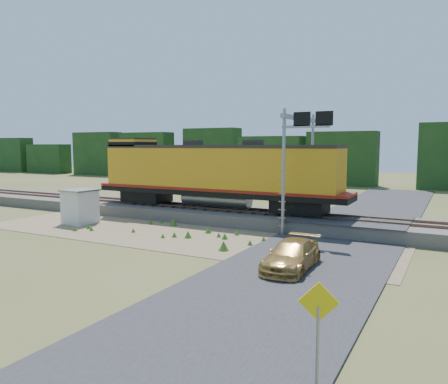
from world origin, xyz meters
The scene contains 12 objects.
ground centered at (0.00, 0.00, 0.00)m, with size 140.00×140.00×0.00m, color #475123.
ballast centered at (0.00, 6.00, 0.40)m, with size 70.00×5.00×0.80m, color slate.
rails centered at (0.00, 6.00, 0.88)m, with size 70.00×1.54×0.16m.
dirt_shoulder centered at (-2.00, 0.50, 0.01)m, with size 26.00×8.00×0.03m, color #8C7754.
road centered at (7.00, 0.74, 0.09)m, with size 7.00×66.00×0.86m.
tree_line_north centered at (0.00, 38.00, 3.07)m, with size 130.00×3.00×6.50m.
weed_clumps centered at (-3.50, 0.10, 0.00)m, with size 15.00×6.20×0.56m, color #38691E, non-canonical shape.
locomotive centered at (-2.55, 6.00, 3.37)m, with size 18.95×2.89×4.89m.
shed centered at (-9.63, 0.36, 1.18)m, with size 2.09×2.09×2.34m.
signal_gantry centered at (4.17, 5.32, 5.52)m, with size 2.93×6.20×7.38m.
road_sign centered at (10.28, -12.04, 1.56)m, with size 0.83×0.28×2.47m.
car centered at (6.65, -3.35, 0.62)m, with size 1.74×4.28×1.24m, color #B48C43.
Camera 1 is at (12.69, -20.71, 5.28)m, focal length 35.00 mm.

